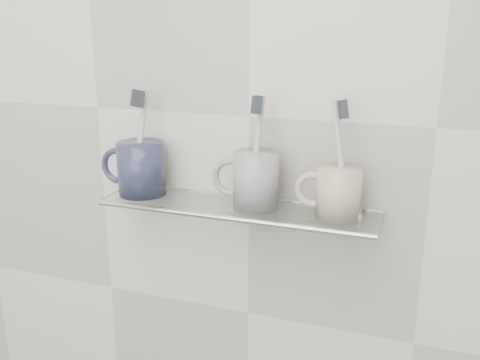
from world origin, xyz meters
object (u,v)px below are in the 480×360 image
at_px(shelf_glass, 238,208).
at_px(mug_left, 141,168).
at_px(mug_right, 339,192).
at_px(mug_center, 256,180).

xyz_separation_m(shelf_glass, mug_left, (-0.19, 0.00, 0.05)).
distance_m(shelf_glass, mug_right, 0.18).
xyz_separation_m(mug_left, mug_right, (0.37, 0.00, -0.01)).
distance_m(shelf_glass, mug_left, 0.20).
xyz_separation_m(mug_left, mug_center, (0.23, 0.00, -0.00)).
xyz_separation_m(shelf_glass, mug_center, (0.03, 0.00, 0.05)).
bearing_deg(mug_left, shelf_glass, -1.40).
height_order(mug_left, mug_center, same).
bearing_deg(mug_center, mug_right, -10.19).
relative_size(shelf_glass, mug_left, 5.01).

